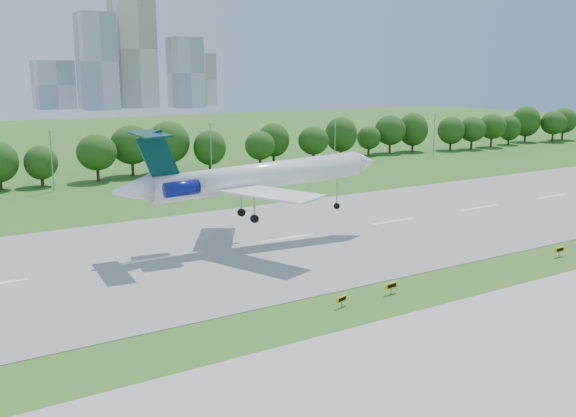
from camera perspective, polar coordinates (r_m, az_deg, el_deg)
The scene contains 10 objects.
ground at distance 73.39m, azimuth 10.55°, elevation -6.78°, with size 600.00×600.00×0.00m, color #245817.
runway at distance 92.46m, azimuth 0.03°, elevation -2.65°, with size 400.00×45.00×0.08m, color gray.
taxiway at distance 62.30m, azimuth 22.00°, elevation -10.88°, with size 400.00×23.00×0.08m, color #ADADA8.
tree_line at distance 151.47m, azimuth -13.65°, elevation 5.09°, with size 288.40×8.40×10.40m.
light_poles at distance 141.25m, azimuth -13.30°, elevation 4.69°, with size 175.90×0.25×12.19m.
skyline at distance 465.52m, azimuth -13.95°, elevation 12.43°, with size 127.00×52.00×80.00m.
airliner at distance 87.51m, azimuth -3.57°, elevation 2.84°, with size 39.21×28.42×12.91m.
taxi_sign_left at distance 70.24m, azimuth 9.17°, elevation -6.80°, with size 1.79×0.40×1.25m.
taxi_sign_centre at distance 65.91m, azimuth 4.81°, elevation -8.03°, with size 1.59×0.60×1.13m.
taxi_sign_right at distance 90.16m, azimuth 22.98°, elevation -3.39°, with size 1.83×0.26×1.29m.
Camera 1 is at (-47.64, -50.77, 23.23)m, focal length 40.00 mm.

